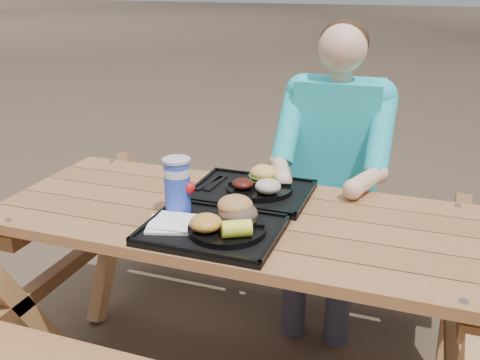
% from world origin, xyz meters
% --- Properties ---
extents(picnic_table, '(1.80, 1.49, 0.75)m').
position_xyz_m(picnic_table, '(0.00, 0.00, 0.38)').
color(picnic_table, '#999999').
rests_on(picnic_table, ground).
extents(tray_near, '(0.45, 0.35, 0.02)m').
position_xyz_m(tray_near, '(-0.03, -0.19, 0.76)').
color(tray_near, black).
rests_on(tray_near, picnic_table).
extents(tray_far, '(0.45, 0.35, 0.02)m').
position_xyz_m(tray_far, '(-0.01, 0.18, 0.76)').
color(tray_far, black).
rests_on(tray_far, picnic_table).
extents(plate_near, '(0.26, 0.26, 0.02)m').
position_xyz_m(plate_near, '(0.02, -0.19, 0.78)').
color(plate_near, black).
rests_on(plate_near, tray_near).
extents(plate_far, '(0.26, 0.26, 0.02)m').
position_xyz_m(plate_far, '(0.02, 0.19, 0.78)').
color(plate_far, black).
rests_on(plate_far, tray_far).
extents(napkin_stack, '(0.18, 0.18, 0.02)m').
position_xyz_m(napkin_stack, '(-0.18, -0.21, 0.78)').
color(napkin_stack, white).
rests_on(napkin_stack, tray_near).
extents(soda_cup, '(0.09, 0.09, 0.19)m').
position_xyz_m(soda_cup, '(-0.20, -0.09, 0.86)').
color(soda_cup, '#1936C2').
rests_on(soda_cup, tray_near).
extents(condiment_bbq, '(0.05, 0.05, 0.03)m').
position_xyz_m(condiment_bbq, '(-0.02, -0.06, 0.78)').
color(condiment_bbq, black).
rests_on(condiment_bbq, tray_near).
extents(condiment_mustard, '(0.04, 0.04, 0.03)m').
position_xyz_m(condiment_mustard, '(0.03, -0.07, 0.78)').
color(condiment_mustard, yellow).
rests_on(condiment_mustard, tray_near).
extents(sandwich, '(0.13, 0.13, 0.13)m').
position_xyz_m(sandwich, '(0.04, -0.14, 0.86)').
color(sandwich, '#BC7F42').
rests_on(sandwich, plate_near).
extents(mac_cheese, '(0.11, 0.11, 0.05)m').
position_xyz_m(mac_cheese, '(-0.03, -0.24, 0.82)').
color(mac_cheese, gold).
rests_on(mac_cheese, plate_near).
extents(corn_cob, '(0.13, 0.13, 0.06)m').
position_xyz_m(corn_cob, '(0.08, -0.25, 0.82)').
color(corn_cob, '#FEFF35').
rests_on(corn_cob, plate_near).
extents(cutlery_far, '(0.04, 0.18, 0.01)m').
position_xyz_m(cutlery_far, '(-0.18, 0.20, 0.77)').
color(cutlery_far, black).
rests_on(cutlery_far, tray_far).
extents(burger, '(0.11, 0.11, 0.10)m').
position_xyz_m(burger, '(0.01, 0.24, 0.84)').
color(burger, '#F5BB56').
rests_on(burger, plate_far).
extents(baked_beans, '(0.09, 0.09, 0.04)m').
position_xyz_m(baked_beans, '(-0.04, 0.14, 0.81)').
color(baked_beans, '#42130D').
rests_on(baked_beans, plate_far).
extents(potato_salad, '(0.10, 0.10, 0.05)m').
position_xyz_m(potato_salad, '(0.07, 0.13, 0.82)').
color(potato_salad, beige).
rests_on(potato_salad, plate_far).
extents(diner, '(0.48, 0.84, 1.28)m').
position_xyz_m(diner, '(0.23, 0.68, 0.64)').
color(diner, '#17A497').
rests_on(diner, ground).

